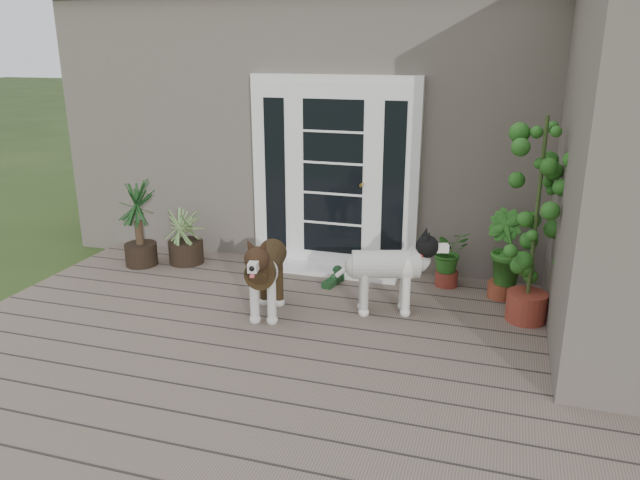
# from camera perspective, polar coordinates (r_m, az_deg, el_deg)

# --- Properties ---
(deck) EXTENTS (6.20, 4.60, 0.12)m
(deck) POSITION_cam_1_polar(r_m,az_deg,el_deg) (5.16, -3.41, -11.31)
(deck) COLOR #6B5B4C
(deck) RESTS_ON ground
(house_main) EXTENTS (7.40, 4.00, 3.10)m
(house_main) POSITION_cam_1_polar(r_m,az_deg,el_deg) (8.67, 6.38, 10.93)
(house_main) COLOR #665E54
(house_main) RESTS_ON ground
(door_unit) EXTENTS (1.90, 0.14, 2.15)m
(door_unit) POSITION_cam_1_polar(r_m,az_deg,el_deg) (6.80, 1.30, 6.14)
(door_unit) COLOR white
(door_unit) RESTS_ON deck
(door_step) EXTENTS (1.60, 0.40, 0.05)m
(door_step) POSITION_cam_1_polar(r_m,az_deg,el_deg) (6.91, 0.79, -2.74)
(door_step) COLOR white
(door_step) RESTS_ON deck
(brindle_dog) EXTENTS (0.54, 0.95, 0.74)m
(brindle_dog) POSITION_cam_1_polar(r_m,az_deg,el_deg) (5.73, -4.99, -3.49)
(brindle_dog) COLOR #3C2A15
(brindle_dog) RESTS_ON deck
(white_dog) EXTENTS (0.93, 0.60, 0.71)m
(white_dog) POSITION_cam_1_polar(r_m,az_deg,el_deg) (5.78, 6.13, -3.50)
(white_dog) COLOR white
(white_dog) RESTS_ON deck
(spider_plant) EXTENTS (0.72, 0.72, 0.71)m
(spider_plant) POSITION_cam_1_polar(r_m,az_deg,el_deg) (7.25, -12.52, 0.59)
(spider_plant) COLOR #81A364
(spider_plant) RESTS_ON deck
(yucca) EXTENTS (0.91, 0.91, 1.01)m
(yucca) POSITION_cam_1_polar(r_m,az_deg,el_deg) (7.27, -16.64, 1.52)
(yucca) COLOR black
(yucca) RESTS_ON deck
(herb_a) EXTENTS (0.58, 0.58, 0.52)m
(herb_a) POSITION_cam_1_polar(r_m,az_deg,el_deg) (6.56, 11.84, -2.04)
(herb_a) COLOR #2C641C
(herb_a) RESTS_ON deck
(herb_b) EXTENTS (0.63, 0.63, 0.67)m
(herb_b) POSITION_cam_1_polar(r_m,az_deg,el_deg) (6.37, 16.77, -2.34)
(herb_b) COLOR #28621C
(herb_b) RESTS_ON deck
(herb_c) EXTENTS (0.55, 0.55, 0.62)m
(herb_c) POSITION_cam_1_polar(r_m,az_deg,el_deg) (6.32, 23.00, -3.42)
(herb_c) COLOR #1D5C1A
(herb_c) RESTS_ON deck
(sapling) EXTENTS (0.64, 0.64, 1.95)m
(sapling) POSITION_cam_1_polar(r_m,az_deg,el_deg) (5.71, 19.57, 1.84)
(sapling) COLOR #285C1A
(sapling) RESTS_ON deck
(clog_left) EXTENTS (0.24, 0.32, 0.09)m
(clog_left) POSITION_cam_1_polar(r_m,az_deg,el_deg) (6.72, 1.75, -3.17)
(clog_left) COLOR #153619
(clog_left) RESTS_ON deck
(clog_right) EXTENTS (0.20, 0.31, 0.09)m
(clog_right) POSITION_cam_1_polar(r_m,az_deg,el_deg) (6.50, 1.06, -3.91)
(clog_right) COLOR #16391A
(clog_right) RESTS_ON deck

